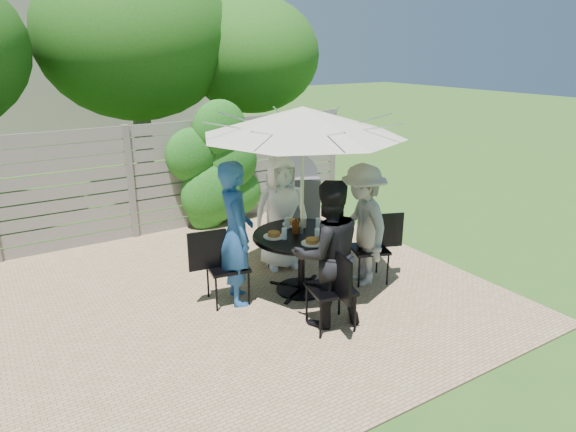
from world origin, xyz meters
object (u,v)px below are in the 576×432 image
patio_table (302,251)px  coffee_cup (303,223)px  umbrella (303,121)px  person_front (327,254)px  person_back (281,213)px  bbq_grill (293,203)px  plate_back (292,223)px  glass_left (284,233)px  chair_front (331,305)px  person_right (362,225)px  person_left (236,234)px  chair_right (370,261)px  plate_extra (324,238)px  chair_back (279,246)px  glass_front (317,234)px  chair_left (227,281)px  plate_front (312,242)px  glass_back (287,223)px  glass_right (318,224)px  plate_left (274,235)px  plate_right (329,229)px  syrup_jug (296,227)px

patio_table → coffee_cup: bearing=52.0°
umbrella → person_front: bearing=-103.5°
person_back → bbq_grill: bearing=60.8°
plate_back → glass_left: (-0.36, -0.39, 0.05)m
chair_front → coffee_cup: (0.37, 1.13, 0.55)m
chair_front → plate_back: 1.42m
person_front → person_right: size_ratio=1.04×
person_left → chair_right: bearing=-90.1°
plate_extra → coffee_cup: size_ratio=2.00×
bbq_grill → chair_back: bearing=-118.9°
person_left → plate_extra: size_ratio=7.37×
glass_left → glass_front: 0.40m
glass_left → coffee_cup: 0.48m
patio_table → chair_left: chair_left is taller
plate_front → glass_back: glass_back is taller
chair_right → plate_extra: size_ratio=3.91×
chair_right → person_right: 0.54m
glass_right → chair_back: bearing=93.2°
coffee_cup → plate_front: bearing=-113.3°
person_left → plate_extra: person_left is taller
umbrella → chair_back: (0.23, 0.94, -1.91)m
chair_right → person_front: bearing=47.8°
plate_left → plate_front: size_ratio=1.00×
chair_back → plate_right: (0.12, -1.02, 0.55)m
plate_right → person_back: bearing=99.9°
glass_left → glass_right: 0.56m
chair_left → plate_front: 1.16m
chair_back → glass_left: size_ratio=6.25×
person_back → plate_extra: size_ratio=6.73×
person_left → plate_front: (0.72, -0.54, -0.07)m
chair_left → glass_left: 0.91m
chair_left → glass_left: size_ratio=6.89×
person_left → bbq_grill: 2.05m
person_right → glass_front: 0.77m
chair_left → coffee_cup: 1.22m
person_back → chair_right: bearing=-40.7°
glass_left → bbq_grill: bearing=54.4°
chair_front → syrup_jug: bearing=2.5°
chair_front → plate_right: 1.15m
patio_table → plate_left: size_ratio=5.57×
person_left → plate_right: size_ratio=6.81×
glass_right → glass_left: bearing=-171.5°
chair_front → person_front: (0.03, 0.13, 0.55)m
patio_table → syrup_jug: (-0.05, 0.06, 0.32)m
chair_back → glass_left: bearing=-7.8°
chair_right → plate_left: 1.43m
plate_left → coffee_cup: bearing=12.0°
coffee_cup → bbq_grill: size_ratio=0.08×
syrup_jug → chair_front: bearing=-100.1°
person_right → coffee_cup: size_ratio=13.44×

